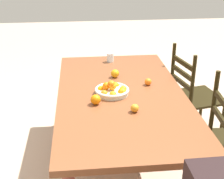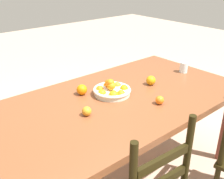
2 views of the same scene
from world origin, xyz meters
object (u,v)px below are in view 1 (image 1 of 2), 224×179
(chair_near_window, at_px, (193,96))
(fruit_bowl, at_px, (112,90))
(dining_table, at_px, (121,101))
(orange_loose_2, at_px, (115,74))
(orange_loose_0, at_px, (148,82))
(drinking_glass, at_px, (110,57))
(orange_loose_1, at_px, (135,108))
(orange_loose_3, at_px, (96,100))

(chair_near_window, height_order, fruit_bowl, chair_near_window)
(dining_table, xyz_separation_m, orange_loose_2, (-0.35, -0.01, 0.11))
(orange_loose_0, distance_m, orange_loose_2, 0.34)
(orange_loose_0, height_order, drinking_glass, drinking_glass)
(orange_loose_2, xyz_separation_m, drinking_glass, (-0.44, -0.00, 0.01))
(chair_near_window, distance_m, orange_loose_0, 0.72)
(orange_loose_0, xyz_separation_m, orange_loose_1, (0.48, -0.20, 0.00))
(fruit_bowl, distance_m, orange_loose_1, 0.35)
(fruit_bowl, xyz_separation_m, drinking_glass, (-0.79, 0.06, 0.01))
(chair_near_window, relative_size, orange_loose_2, 12.58)
(orange_loose_2, height_order, orange_loose_3, orange_loose_3)
(drinking_glass, bearing_deg, orange_loose_1, 3.65)
(fruit_bowl, relative_size, orange_loose_3, 3.60)
(orange_loose_1, bearing_deg, orange_loose_3, -118.96)
(orange_loose_3, bearing_deg, orange_loose_2, 158.49)
(fruit_bowl, xyz_separation_m, orange_loose_3, (0.17, -0.14, 0.01))
(orange_loose_2, bearing_deg, orange_loose_1, 5.89)
(orange_loose_3, bearing_deg, drinking_glass, 167.88)
(dining_table, xyz_separation_m, drinking_glass, (-0.79, -0.01, 0.12))
(orange_loose_1, relative_size, orange_loose_3, 0.78)
(fruit_bowl, bearing_deg, drinking_glass, 175.51)
(chair_near_window, height_order, orange_loose_0, chair_near_window)
(orange_loose_2, bearing_deg, drinking_glass, -179.88)
(orange_loose_2, distance_m, orange_loose_3, 0.57)
(dining_table, bearing_deg, chair_near_window, 121.01)
(orange_loose_2, bearing_deg, dining_table, 2.20)
(chair_near_window, distance_m, orange_loose_2, 0.89)
(orange_loose_0, relative_size, drinking_glass, 0.65)
(orange_loose_1, height_order, orange_loose_3, orange_loose_3)
(orange_loose_0, bearing_deg, dining_table, -60.15)
(orange_loose_0, height_order, orange_loose_1, orange_loose_1)
(orange_loose_1, bearing_deg, fruit_bowl, -157.62)
(dining_table, distance_m, chair_near_window, 0.97)
(dining_table, xyz_separation_m, orange_loose_1, (0.33, 0.06, 0.11))
(orange_loose_0, distance_m, drinking_glass, 0.70)
(orange_loose_2, bearing_deg, chair_near_window, 99.30)
(orange_loose_0, distance_m, orange_loose_1, 0.52)
(dining_table, height_order, drinking_glass, drinking_glass)
(fruit_bowl, relative_size, drinking_glass, 3.04)
(fruit_bowl, bearing_deg, orange_loose_1, 22.38)
(chair_near_window, distance_m, fruit_bowl, 1.06)
(fruit_bowl, height_order, orange_loose_1, fruit_bowl)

